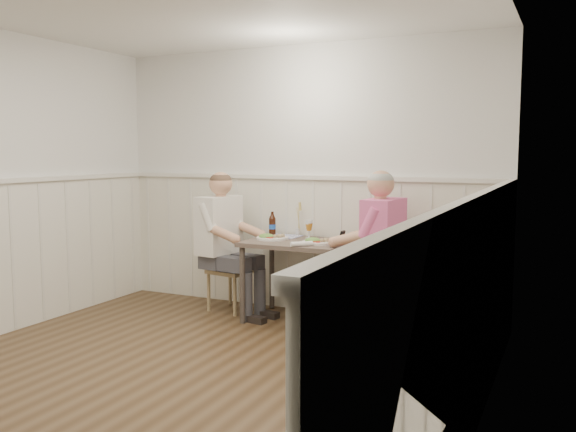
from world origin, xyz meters
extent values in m
plane|color=#422E1A|center=(0.00, 0.00, 0.00)|extent=(4.50, 4.50, 0.00)
cube|color=white|center=(0.00, 2.25, 1.30)|extent=(4.00, 0.04, 2.60)
cube|color=white|center=(2.00, 0.00, 1.30)|extent=(0.04, 4.50, 2.60)
cube|color=silver|center=(0.00, 2.23, 0.65)|extent=(3.98, 0.03, 1.30)
cube|color=silver|center=(1.99, 0.00, 0.65)|extent=(0.03, 4.48, 1.30)
cube|color=silver|center=(0.00, 2.22, 1.32)|extent=(3.98, 0.06, 0.04)
cube|color=silver|center=(1.97, 0.00, 1.32)|extent=(0.06, 4.48, 0.04)
cube|color=brown|center=(0.15, 1.84, 0.73)|extent=(0.93, 0.70, 0.04)
cylinder|color=#3F3833|center=(-0.27, 1.54, 0.35)|extent=(0.05, 0.05, 0.71)
cylinder|color=#3F3833|center=(-0.27, 2.14, 0.35)|extent=(0.05, 0.05, 0.71)
cylinder|color=#3F3833|center=(0.56, 1.54, 0.35)|extent=(0.05, 0.05, 0.71)
cylinder|color=#3F3833|center=(0.56, 2.14, 0.35)|extent=(0.05, 0.05, 0.71)
cube|color=#9C7D4F|center=(0.87, 1.90, 0.43)|extent=(0.50, 0.50, 0.04)
cube|color=#4855A4|center=(0.87, 1.90, 0.46)|extent=(0.45, 0.45, 0.03)
cube|color=#9C7D4F|center=(1.05, 1.87, 0.67)|extent=(0.12, 0.42, 0.44)
cylinder|color=#9C7D4F|center=(1.01, 1.69, 0.20)|extent=(0.04, 0.04, 0.41)
cylinder|color=#9C7D4F|center=(0.65, 1.77, 0.20)|extent=(0.04, 0.04, 0.41)
cylinder|color=#9C7D4F|center=(1.08, 2.04, 0.20)|extent=(0.04, 0.04, 0.41)
cylinder|color=#9C7D4F|center=(0.73, 2.12, 0.20)|extent=(0.04, 0.04, 0.41)
cube|color=#9C7D4F|center=(-0.59, 1.91, 0.40)|extent=(0.44, 0.44, 0.04)
cube|color=#4855A4|center=(-0.59, 1.91, 0.43)|extent=(0.40, 0.40, 0.03)
cube|color=#9C7D4F|center=(-0.76, 1.93, 0.62)|extent=(0.09, 0.39, 0.40)
cylinder|color=#9C7D4F|center=(-0.73, 2.09, 0.19)|extent=(0.03, 0.03, 0.38)
cylinder|color=#9C7D4F|center=(-0.40, 2.04, 0.19)|extent=(0.03, 0.03, 0.38)
cylinder|color=#9C7D4F|center=(-0.78, 1.77, 0.19)|extent=(0.03, 0.03, 0.38)
cylinder|color=#9C7D4F|center=(-0.45, 1.72, 0.19)|extent=(0.03, 0.03, 0.38)
cube|color=#3F3F47|center=(0.96, 1.79, 0.24)|extent=(0.50, 0.46, 0.47)
cube|color=#3F3F47|center=(0.75, 1.81, 0.53)|extent=(0.47, 0.42, 0.14)
cube|color=#F45B9C|center=(0.96, 1.79, 0.88)|extent=(0.29, 0.48, 0.57)
sphere|color=tan|center=(0.96, 1.79, 1.30)|extent=(0.23, 0.23, 0.23)
sphere|color=#A5A5A0|center=(0.96, 1.79, 1.33)|extent=(0.22, 0.22, 0.22)
cube|color=black|center=(0.58, 1.82, 0.89)|extent=(0.02, 0.07, 0.14)
cube|color=#3F3F47|center=(-0.65, 1.78, 0.23)|extent=(0.51, 0.48, 0.46)
cube|color=#3F3F47|center=(-0.44, 1.75, 0.52)|extent=(0.48, 0.43, 0.13)
cube|color=white|center=(-0.65, 1.78, 0.86)|extent=(0.31, 0.48, 0.56)
sphere|color=tan|center=(-0.65, 1.78, 1.26)|extent=(0.22, 0.22, 0.22)
sphere|color=#4C3828|center=(-0.65, 1.78, 1.29)|extent=(0.21, 0.21, 0.21)
cylinder|color=white|center=(0.39, 1.78, 0.76)|extent=(0.30, 0.30, 0.02)
ellipsoid|color=#3F722D|center=(0.34, 1.75, 0.80)|extent=(0.15, 0.12, 0.06)
sphere|color=tan|center=(0.45, 1.79, 0.79)|extent=(0.04, 0.04, 0.04)
cube|color=brown|center=(0.41, 1.85, 0.78)|extent=(0.09, 0.06, 0.01)
cylinder|color=white|center=(0.47, 1.85, 0.79)|extent=(0.06, 0.06, 0.03)
cylinder|color=white|center=(-0.11, 1.84, 0.76)|extent=(0.31, 0.31, 0.02)
ellipsoid|color=#3F722D|center=(-0.16, 1.81, 0.80)|extent=(0.15, 0.12, 0.06)
sphere|color=tan|center=(-0.04, 1.85, 0.79)|extent=(0.04, 0.04, 0.04)
cylinder|color=silver|center=(0.18, 2.04, 0.75)|extent=(0.06, 0.06, 0.01)
cylinder|color=silver|center=(0.18, 2.04, 0.79)|extent=(0.01, 0.01, 0.08)
cone|color=#C3791D|center=(0.18, 2.04, 0.86)|extent=(0.07, 0.07, 0.07)
cylinder|color=silver|center=(0.18, 2.04, 0.91)|extent=(0.07, 0.07, 0.03)
cylinder|color=silver|center=(0.17, 2.04, 0.75)|extent=(0.06, 0.06, 0.01)
cylinder|color=silver|center=(0.17, 2.04, 0.79)|extent=(0.01, 0.01, 0.07)
cone|color=#C3791D|center=(0.17, 2.04, 0.86)|extent=(0.07, 0.07, 0.06)
cylinder|color=silver|center=(0.17, 2.04, 0.90)|extent=(0.07, 0.07, 0.03)
cylinder|color=black|center=(-0.21, 2.04, 0.84)|extent=(0.07, 0.07, 0.17)
cone|color=black|center=(-0.21, 2.04, 0.94)|extent=(0.07, 0.07, 0.04)
cylinder|color=black|center=(-0.21, 2.04, 0.97)|extent=(0.03, 0.03, 0.03)
cylinder|color=#1A48A7|center=(-0.21, 2.04, 0.84)|extent=(0.07, 0.07, 0.05)
cylinder|color=white|center=(0.32, 1.55, 0.77)|extent=(0.17, 0.17, 0.04)
cylinder|color=silver|center=(0.01, 2.15, 0.79)|extent=(0.04, 0.04, 0.07)
cylinder|color=#D6C066|center=(0.01, 2.15, 0.91)|extent=(0.02, 0.02, 0.24)
cone|color=#D6C066|center=(0.01, 2.15, 1.06)|extent=(0.03, 0.03, 0.08)
cube|color=#4855A4|center=(-0.10, 2.05, 0.75)|extent=(0.34, 0.27, 0.01)
camera|label=1|loc=(2.44, -3.23, 1.57)|focal=38.00mm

